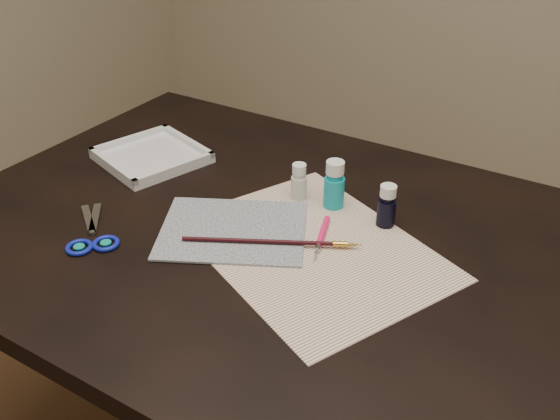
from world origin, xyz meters
The scene contains 10 objects.
table centered at (0.00, 0.00, 0.38)m, with size 1.30×0.90×0.75m, color black.
paper centered at (0.08, -0.01, 0.75)m, with size 0.46×0.35×0.00m, color white.
canvas centered at (-0.08, -0.04, 0.75)m, with size 0.27×0.21×0.00m, color black.
paint_bottle_white centered at (-0.03, 0.13, 0.79)m, with size 0.03×0.03×0.08m, color silver.
paint_bottle_cyan centered at (0.04, 0.14, 0.80)m, with size 0.04×0.04×0.10m, color #129CAE.
paint_bottle_navy centered at (0.16, 0.13, 0.79)m, with size 0.03×0.03×0.09m, color black.
paintbrush centered at (0.01, -0.05, 0.76)m, with size 0.33×0.01×0.01m, color black, non-canonical shape.
craft_knife centered at (0.08, 0.01, 0.76)m, with size 0.14×0.01×0.01m, color #FF1866, non-canonical shape.
scissors centered at (-0.31, -0.18, 0.76)m, with size 0.19×0.10×0.01m, color silver, non-canonical shape.
palette_tray centered at (-0.40, 0.10, 0.76)m, with size 0.21×0.21×0.02m, color white.
Camera 1 is at (0.50, -0.82, 1.39)m, focal length 40.00 mm.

